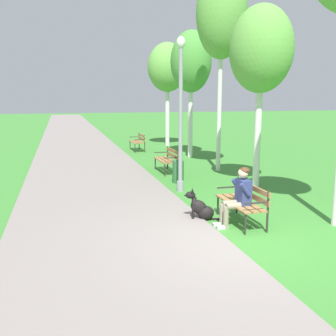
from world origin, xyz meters
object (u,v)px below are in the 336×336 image
object	(u,v)px
person_seated_on_near_bench	(238,194)
litter_bin	(178,172)
lamp_post_near	(181,114)
birch_tree_fourth	(191,62)
dog_black	(201,208)
birch_tree_third	(222,14)
birch_tree_second	(261,50)
birch_tree_fifth	(167,68)
park_bench_mid	(168,158)
park_bench_far	(138,141)
park_bench_near	(244,200)

from	to	relation	value
person_seated_on_near_bench	litter_bin	bearing A→B (deg)	89.76
lamp_post_near	birch_tree_fourth	size ratio (longest dim) A/B	0.78
dog_black	birch_tree_third	size ratio (longest dim) A/B	0.11
dog_black	birch_tree_second	bearing A→B (deg)	43.10
litter_bin	birch_tree_third	bearing A→B (deg)	37.27
lamp_post_near	birch_tree_fifth	bearing A→B (deg)	76.54
person_seated_on_near_bench	litter_bin	world-z (taller)	person_seated_on_near_bench
litter_bin	person_seated_on_near_bench	bearing A→B (deg)	-90.24
birch_tree_fifth	birch_tree_fourth	bearing A→B (deg)	-91.40
park_bench_mid	birch_tree_third	world-z (taller)	birch_tree_third
park_bench_far	person_seated_on_near_bench	world-z (taller)	person_seated_on_near_bench
birch_tree_second	litter_bin	distance (m)	4.34
birch_tree_fifth	birch_tree_third	bearing A→B (deg)	-91.23
dog_black	birch_tree_fifth	size ratio (longest dim) A/B	0.15
lamp_post_near	litter_bin	distance (m)	2.19
birch_tree_fourth	birch_tree_fifth	xyz separation A→B (m)	(0.10, 4.19, 0.06)
park_bench_mid	park_bench_far	bearing A→B (deg)	89.24
person_seated_on_near_bench	birch_tree_fourth	world-z (taller)	birch_tree_fourth
park_bench_near	dog_black	bearing A→B (deg)	152.06
dog_black	birch_tree_fourth	xyz separation A→B (m)	(2.68, 8.63, 3.88)
person_seated_on_near_bench	dog_black	bearing A→B (deg)	135.49
park_bench_mid	birch_tree_fifth	xyz separation A→B (m)	(2.02, 7.35, 3.68)
park_bench_mid	litter_bin	size ratio (longest dim) A/B	2.14
birch_tree_fourth	litter_bin	world-z (taller)	birch_tree_fourth
person_seated_on_near_bench	dog_black	world-z (taller)	person_seated_on_near_bench
birch_tree_third	park_bench_mid	bearing A→B (deg)	173.84
birch_tree_fourth	dog_black	bearing A→B (deg)	-107.23
lamp_post_near	birch_tree_fifth	distance (m)	10.67
lamp_post_near	litter_bin	world-z (taller)	lamp_post_near
person_seated_on_near_bench	birch_tree_second	bearing A→B (deg)	56.19
birch_tree_second	birch_tree_fourth	bearing A→B (deg)	89.90
park_bench_far	birch_tree_second	bearing A→B (deg)	-78.30
lamp_post_near	birch_tree_second	xyz separation A→B (m)	(2.33, -0.13, 1.75)
person_seated_on_near_bench	birch_tree_third	distance (m)	7.83
birch_tree_fourth	birch_tree_second	bearing A→B (deg)	-90.10
park_bench_far	dog_black	world-z (taller)	park_bench_far
park_bench_near	birch_tree_fifth	size ratio (longest dim) A/B	0.27
park_bench_far	birch_tree_second	xyz separation A→B (m)	(1.83, -8.82, 3.45)
person_seated_on_near_bench	birch_tree_fifth	xyz separation A→B (m)	(2.18, 13.41, 3.51)
birch_tree_third	birch_tree_fifth	xyz separation A→B (m)	(0.16, 7.55, -1.28)
park_bench_near	birch_tree_fourth	xyz separation A→B (m)	(1.87, 9.06, 3.62)
park_bench_mid	person_seated_on_near_bench	world-z (taller)	person_seated_on_near_bench
park_bench_mid	birch_tree_fifth	distance (m)	8.47
person_seated_on_near_bench	birch_tree_third	size ratio (longest dim) A/B	0.18
park_bench_mid	birch_tree_third	distance (m)	5.30
park_bench_far	birch_tree_fourth	xyz separation A→B (m)	(1.84, -2.69, 3.62)
birch_tree_fifth	litter_bin	distance (m)	10.09
lamp_post_near	park_bench_mid	bearing A→B (deg)	81.56
park_bench_mid	litter_bin	distance (m)	1.74
person_seated_on_near_bench	birch_tree_third	bearing A→B (deg)	71.00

